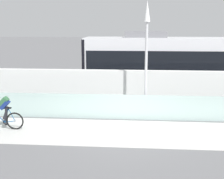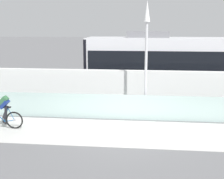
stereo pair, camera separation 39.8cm
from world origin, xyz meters
The scene contains 9 objects.
ground_plane centered at (0.00, 0.00, 0.00)m, with size 200.00×200.00×0.00m, color slate.
bike_path_deck centered at (0.00, 0.00, 0.01)m, with size 32.00×3.20×0.01m, color silver.
glass_parapet centered at (0.00, 1.85, 0.56)m, with size 32.00×0.05×1.12m, color #ADC6C1.
concrete_barrier_wall centered at (0.00, 3.65, 0.98)m, with size 32.00×0.36×1.97m, color white.
tram_rail_near centered at (0.00, 6.13, 0.00)m, with size 32.00×0.08×0.01m, color #595654.
tram_rail_far centered at (0.00, 7.57, 0.00)m, with size 32.00×0.08×0.01m, color #595654.
tram centered at (2.73, 6.85, 1.89)m, with size 11.06×2.54×3.81m.
cyclist_on_bike centered at (-5.07, 0.00, 0.78)m, with size 1.77×0.58×1.61m.
lamp_post_antenna centered at (0.72, 2.15, 3.29)m, with size 0.28×0.28×5.20m.
Camera 1 is at (0.40, -12.09, 4.16)m, focal length 51.60 mm.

